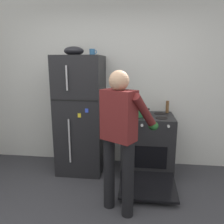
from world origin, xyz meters
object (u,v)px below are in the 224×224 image
red_pot (137,112)px  pepper_mill (167,107)px  person_cook (121,130)px  refrigerator (81,115)px  stove_range (147,145)px  coffee_mug (92,52)px  mixing_bowl (74,51)px

red_pot → pepper_mill: 0.52m
pepper_mill → person_cook: bearing=-118.6°
refrigerator → red_pot: refrigerator is taller
stove_range → refrigerator: bearing=179.0°
refrigerator → stove_range: bearing=-1.0°
coffee_mug → stove_range: bearing=-4.6°
coffee_mug → person_cook: bearing=-63.2°
person_cook → coffee_mug: size_ratio=14.28×
person_cook → mixing_bowl: (-0.77, 0.95, 0.88)m
refrigerator → person_cook: bearing=-54.1°
refrigerator → person_cook: 1.18m
mixing_bowl → pepper_mill: bearing=8.1°
coffee_mug → mixing_bowl: 0.27m
refrigerator → red_pot: size_ratio=5.02×
pepper_mill → refrigerator: bearing=-171.4°
refrigerator → stove_range: 1.11m
red_pot → coffee_mug: bearing=171.6°
person_cook → coffee_mug: (-0.51, 1.00, 0.87)m
refrigerator → coffee_mug: size_ratio=15.84×
person_cook → mixing_bowl: bearing=128.9°
stove_range → red_pot: 0.55m
stove_range → person_cook: (-0.33, -0.94, 0.51)m
person_cook → red_pot: bearing=79.4°
pepper_mill → mixing_bowl: size_ratio=0.65×
pepper_mill → mixing_bowl: 1.64m
refrigerator → coffee_mug: coffee_mug is taller
stove_range → person_cook: size_ratio=0.76×
coffee_mug → mixing_bowl: mixing_bowl is taller
pepper_mill → mixing_bowl: mixing_bowl is taller
stove_range → person_cook: 1.12m
stove_range → coffee_mug: coffee_mug is taller
red_pot → refrigerator: bearing=176.7°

